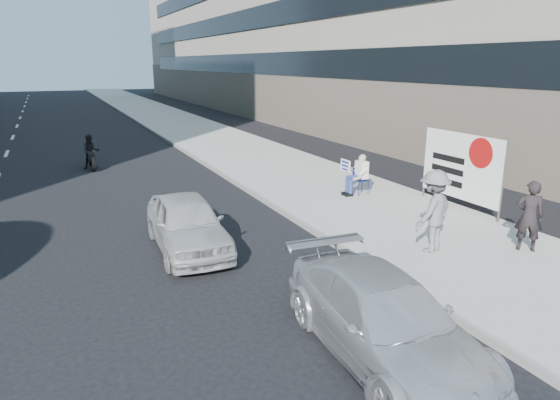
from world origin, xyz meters
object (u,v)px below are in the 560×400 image
jogger (433,211)px  pedestrian_woman (529,216)px  protest_banner (461,166)px  motorcycle (91,153)px  white_sedan_near (187,223)px  parked_sedan (383,319)px  seated_protester (358,172)px

jogger → pedestrian_woman: 2.18m
protest_banner → motorcycle: protest_banner is taller
pedestrian_woman → white_sedan_near: 7.81m
protest_banner → parked_sedan: size_ratio=0.72×
seated_protester → motorcycle: seated_protester is taller
white_sedan_near → jogger: bearing=-27.3°
protest_banner → motorcycle: (-9.19, 11.32, -0.76)m
parked_sedan → white_sedan_near: size_ratio=1.12×
white_sedan_near → motorcycle: size_ratio=1.86×
pedestrian_woman → seated_protester: bearing=-42.1°
protest_banner → parked_sedan: protest_banner is taller
jogger → parked_sedan: 4.45m
jogger → protest_banner: bearing=-162.2°
jogger → white_sedan_near: 5.65m
parked_sedan → protest_banner: bearing=42.7°
jogger → motorcycle: bearing=-85.8°
seated_protester → pedestrian_woman: size_ratio=0.80×
jogger → protest_banner: size_ratio=0.61×
protest_banner → motorcycle: bearing=129.1°
white_sedan_near → motorcycle: 10.97m
seated_protester → motorcycle: 11.44m
jogger → parked_sedan: jogger is taller
seated_protester → jogger: bearing=-104.4°
seated_protester → white_sedan_near: seated_protester is taller
motorcycle → seated_protester: bearing=-47.8°
white_sedan_near → protest_banner: bearing=-0.6°
seated_protester → white_sedan_near: bearing=-160.6°
parked_sedan → motorcycle: 16.75m
protest_banner → white_sedan_near: size_ratio=0.80×
seated_protester → parked_sedan: size_ratio=0.31×
parked_sedan → motorcycle: size_ratio=2.09×
seated_protester → pedestrian_woman: (0.71, -5.85, 0.09)m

